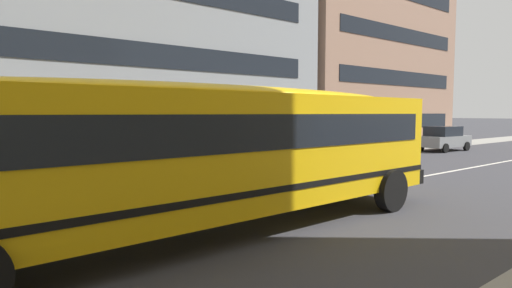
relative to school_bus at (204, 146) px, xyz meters
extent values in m
plane|color=#38383D|center=(-1.28, 1.27, -1.85)|extent=(400.00, 400.00, 0.00)
cube|color=gray|center=(-1.28, 8.83, -1.84)|extent=(120.00, 3.00, 0.01)
cube|color=silver|center=(-1.28, 1.27, -1.84)|extent=(110.00, 0.16, 0.01)
cube|color=yellow|center=(0.27, 0.00, -0.12)|extent=(11.92, 2.89, 2.38)
cube|color=black|center=(6.29, 0.10, -1.11)|extent=(0.26, 2.70, 0.39)
cube|color=black|center=(0.27, 0.00, 0.31)|extent=(11.21, 2.91, 0.69)
cube|color=black|center=(0.27, 0.00, -0.82)|extent=(11.94, 2.92, 0.13)
ellipsoid|color=yellow|center=(0.27, 0.00, 1.07)|extent=(11.44, 2.66, 0.39)
cylinder|color=black|center=(4.80, -1.27, -1.31)|extent=(1.08, 0.32, 1.08)
cylinder|color=black|center=(4.76, 1.42, -1.31)|extent=(1.08, 0.32, 1.08)
cube|color=gray|center=(22.42, 6.30, -1.20)|extent=(3.99, 1.91, 0.70)
cube|color=black|center=(22.27, 6.31, -0.53)|extent=(2.28, 1.68, 0.64)
cylinder|color=black|center=(23.76, 7.08, -1.55)|extent=(0.61, 0.21, 0.60)
cylinder|color=black|center=(23.67, 5.38, -1.55)|extent=(0.61, 0.21, 0.60)
cylinder|color=black|center=(21.16, 7.22, -1.55)|extent=(0.61, 0.21, 0.60)
cylinder|color=black|center=(21.07, 5.52, -1.55)|extent=(0.61, 0.21, 0.60)
cube|color=gray|center=(3.91, 15.38, 4.55)|extent=(21.05, 10.11, 12.80)
cube|color=black|center=(3.91, 10.31, 0.07)|extent=(17.68, 0.04, 1.10)
cube|color=black|center=(3.91, 10.31, 3.27)|extent=(17.68, 0.04, 1.10)
cube|color=#93705B|center=(23.43, 15.03, 6.15)|extent=(16.59, 9.40, 16.00)
cube|color=black|center=(23.43, 10.31, 0.07)|extent=(13.94, 0.04, 1.10)
cube|color=black|center=(23.43, 10.31, 3.27)|extent=(13.94, 0.04, 1.10)
cube|color=black|center=(23.43, 10.31, 6.47)|extent=(13.94, 0.04, 1.10)
camera|label=1|loc=(-4.44, -7.30, 0.68)|focal=28.93mm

